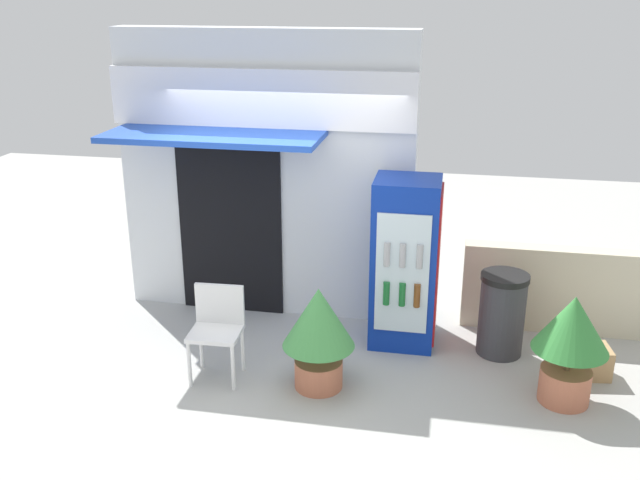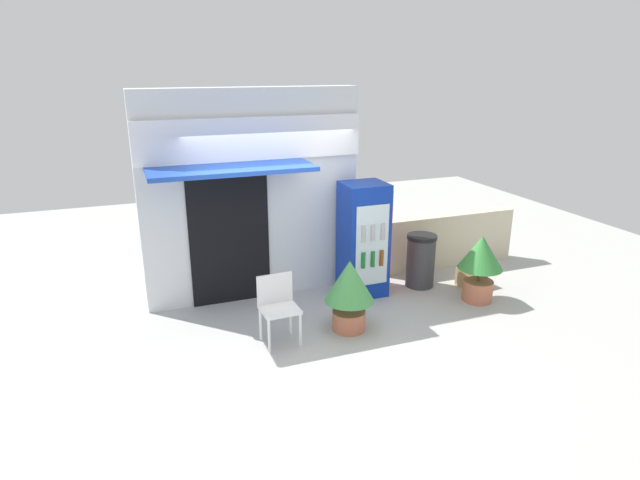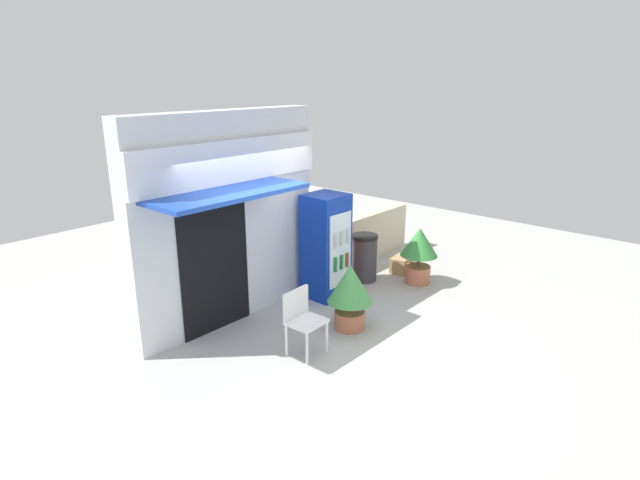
# 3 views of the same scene
# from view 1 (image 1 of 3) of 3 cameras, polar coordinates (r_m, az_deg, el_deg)

# --- Properties ---
(ground) EXTENTS (16.00, 16.00, 0.00)m
(ground) POSITION_cam_1_polar(r_m,az_deg,el_deg) (7.01, -4.84, -10.18)
(ground) COLOR #B2B2AD
(storefront_building) EXTENTS (3.23, 1.18, 3.11)m
(storefront_building) POSITION_cam_1_polar(r_m,az_deg,el_deg) (7.70, -4.53, 5.48)
(storefront_building) COLOR silver
(storefront_building) RESTS_ON ground
(drink_cooler) EXTENTS (0.67, 0.66, 1.75)m
(drink_cooler) POSITION_cam_1_polar(r_m,az_deg,el_deg) (7.15, 6.94, -1.86)
(drink_cooler) COLOR #0C2D9E
(drink_cooler) RESTS_ON ground
(plastic_chair) EXTENTS (0.48, 0.43, 0.88)m
(plastic_chair) POSITION_cam_1_polar(r_m,az_deg,el_deg) (6.69, -8.32, -6.74)
(plastic_chair) COLOR white
(plastic_chair) RESTS_ON ground
(potted_plant_near_shop) EXTENTS (0.66, 0.66, 0.99)m
(potted_plant_near_shop) POSITION_cam_1_polar(r_m,az_deg,el_deg) (6.39, -0.12, -7.11)
(potted_plant_near_shop) COLOR #BC6B4C
(potted_plant_near_shop) RESTS_ON ground
(potted_plant_curbside) EXTENTS (0.66, 0.66, 1.02)m
(potted_plant_curbside) POSITION_cam_1_polar(r_m,az_deg,el_deg) (6.53, 19.67, -7.46)
(potted_plant_curbside) COLOR #BC6B4C
(potted_plant_curbside) RESTS_ON ground
(trash_bin) EXTENTS (0.47, 0.47, 0.85)m
(trash_bin) POSITION_cam_1_polar(r_m,az_deg,el_deg) (7.27, 14.52, -5.81)
(trash_bin) COLOR #38383D
(trash_bin) RESTS_ON ground
(stone_boundary_wall) EXTENTS (2.59, 0.22, 0.93)m
(stone_boundary_wall) POSITION_cam_1_polar(r_m,az_deg,el_deg) (7.96, 20.84, -3.95)
(stone_boundary_wall) COLOR beige
(stone_boundary_wall) RESTS_ON ground
(cardboard_box) EXTENTS (0.46, 0.36, 0.30)m
(cardboard_box) POSITION_cam_1_polar(r_m,az_deg,el_deg) (7.24, 20.74, -9.14)
(cardboard_box) COLOR tan
(cardboard_box) RESTS_ON ground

